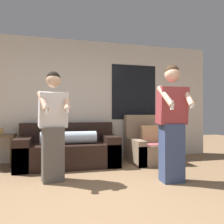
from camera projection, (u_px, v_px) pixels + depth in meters
ground_plane at (120, 214)px, 2.25m from camera, size 14.00×14.00×0.00m
wall_back at (87, 100)px, 4.99m from camera, size 6.13×0.07×2.70m
couch at (68, 150)px, 4.38m from camera, size 1.93×0.95×0.84m
armchair at (149, 147)px, 4.75m from camera, size 0.90×0.95×1.01m
side_table at (0, 139)px, 4.27m from camera, size 0.55×0.48×0.77m
person_left at (53, 125)px, 3.33m from camera, size 0.48×0.54×1.68m
person_right at (172, 122)px, 3.31m from camera, size 0.50×0.49×1.78m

